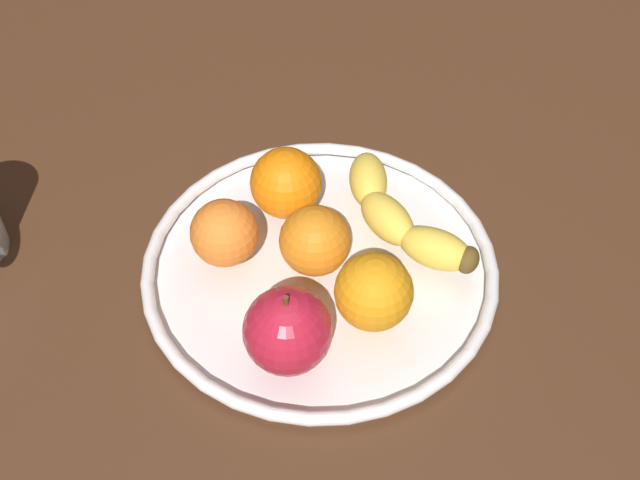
{
  "coord_description": "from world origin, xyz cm",
  "views": [
    {
      "loc": [
        41.95,
        -24.74,
        60.86
      ],
      "look_at": [
        0.0,
        0.0,
        4.8
      ],
      "focal_mm": 47.08,
      "sensor_mm": 36.0,
      "label": 1
    }
  ],
  "objects": [
    {
      "name": "ground_plane",
      "position": [
        0.0,
        0.0,
        -2.0
      ],
      "size": [
        141.59,
        141.59,
        4.0
      ],
      "primitive_type": "cube",
      "color": "#492B19"
    },
    {
      "name": "fruit_bowl",
      "position": [
        0.0,
        0.0,
        0.92
      ],
      "size": [
        32.76,
        32.76,
        1.8
      ],
      "color": "white",
      "rests_on": "ground_plane"
    },
    {
      "name": "banana",
      "position": [
        0.46,
        8.31,
        3.63
      ],
      "size": [
        18.31,
        7.11,
        3.66
      ],
      "rotation": [
        0.0,
        0.0,
        0.05
      ],
      "color": "yellow",
      "rests_on": "fruit_bowl"
    },
    {
      "name": "apple",
      "position": [
        7.48,
        -7.43,
        5.46
      ],
      "size": [
        7.32,
        7.32,
        8.12
      ],
      "color": "red",
      "rests_on": "fruit_bowl"
    },
    {
      "name": "orange_front_left",
      "position": [
        -4.98,
        -6.98,
        4.89
      ],
      "size": [
        6.18,
        6.18,
        6.18
      ],
      "primitive_type": "sphere",
      "color": "orange",
      "rests_on": "fruit_bowl"
    },
    {
      "name": "orange_back_left",
      "position": [
        -0.43,
        -0.52,
        5.01
      ],
      "size": [
        6.41,
        6.41,
        6.41
      ],
      "primitive_type": "sphere",
      "color": "orange",
      "rests_on": "fruit_bowl"
    },
    {
      "name": "orange_front_right",
      "position": [
        7.51,
        0.79,
        5.17
      ],
      "size": [
        6.74,
        6.74,
        6.74
      ],
      "primitive_type": "sphere",
      "color": "orange",
      "rests_on": "fruit_bowl"
    },
    {
      "name": "orange_back_right",
      "position": [
        -7.42,
        0.67,
        5.19
      ],
      "size": [
        6.78,
        6.78,
        6.78
      ],
      "primitive_type": "sphere",
      "color": "orange",
      "rests_on": "fruit_bowl"
    }
  ]
}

